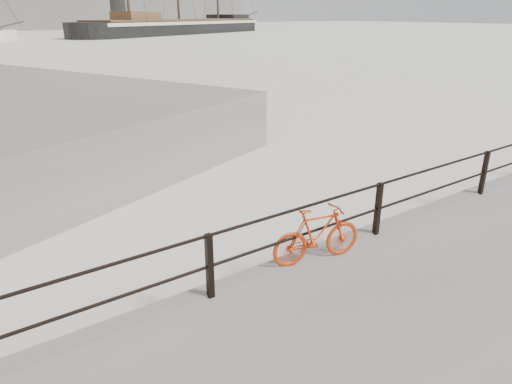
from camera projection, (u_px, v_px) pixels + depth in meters
ground at (471, 206)px, 10.56m from camera, size 400.00×400.00×0.00m
guardrail at (484, 173)px, 10.14m from camera, size 28.00×0.10×1.00m
bicycle at (317, 235)px, 7.36m from camera, size 1.59×0.55×0.95m
barque_black at (180, 34)px, 99.16m from camera, size 66.54×44.70×35.71m
industrial_east at (208, 5)px, 164.00m from camera, size 20.00×16.00×14.00m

